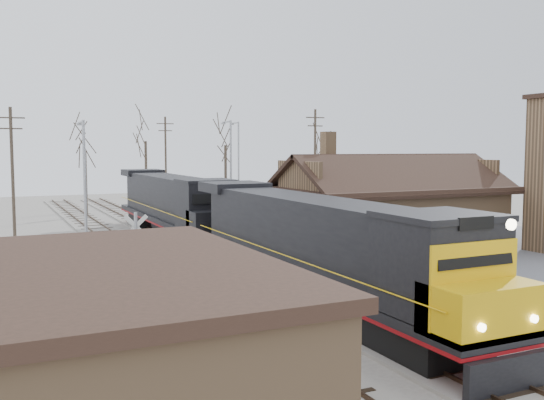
{
  "coord_description": "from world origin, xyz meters",
  "views": [
    {
      "loc": [
        -12.78,
        -21.57,
        6.84
      ],
      "look_at": [
        1.71,
        9.0,
        3.91
      ],
      "focal_mm": 40.0,
      "sensor_mm": 36.0,
      "label": 1
    }
  ],
  "objects": [
    {
      "name": "depot",
      "position": [
        11.99,
        12.0,
        2.41
      ],
      "size": [
        15.2,
        9.31,
        7.9
      ],
      "color": "#9A754F",
      "rests_on": "ground"
    },
    {
      "name": "tree_c",
      "position": [
        4.6,
        50.23,
        8.86
      ],
      "size": [
        5.08,
        5.08,
        12.44
      ],
      "color": "#382D23",
      "rests_on": "ground"
    },
    {
      "name": "road",
      "position": [
        0.0,
        0.0,
        0.01
      ],
      "size": [
        60.0,
        9.0,
        0.03
      ],
      "primitive_type": "cube",
      "color": "#5D5D62",
      "rests_on": "ground"
    },
    {
      "name": "tree_d",
      "position": [
        10.48,
        39.09,
        8.28
      ],
      "size": [
        4.74,
        4.74,
        11.62
      ],
      "color": "#382D23",
      "rests_on": "ground"
    },
    {
      "name": "locomotive_lead",
      "position": [
        0.0,
        0.48,
        2.56
      ],
      "size": [
        3.27,
        21.9,
        4.87
      ],
      "color": "black",
      "rests_on": "ground"
    },
    {
      "name": "ground",
      "position": [
        0.0,
        0.0,
        0.0
      ],
      "size": [
        140.0,
        140.0,
        0.0
      ],
      "primitive_type": "plane",
      "color": "#9F9A8F",
      "rests_on": "ground"
    },
    {
      "name": "utility_pole_c",
      "position": [
        16.19,
        29.79,
        5.5
      ],
      "size": [
        2.0,
        0.24,
        10.53
      ],
      "color": "#382D23",
      "rests_on": "ground"
    },
    {
      "name": "streetlight_a",
      "position": [
        -7.45,
        15.83,
        4.77
      ],
      "size": [
        0.25,
        2.04,
        8.47
      ],
      "color": "#A5A8AD",
      "rests_on": "ground"
    },
    {
      "name": "track_main",
      "position": [
        0.0,
        15.0,
        0.07
      ],
      "size": [
        3.4,
        90.0,
        0.24
      ],
      "color": "#9F9A8F",
      "rests_on": "ground"
    },
    {
      "name": "track_siding",
      "position": [
        -4.5,
        15.0,
        0.07
      ],
      "size": [
        3.4,
        90.0,
        0.24
      ],
      "color": "#9F9A8F",
      "rests_on": "ground"
    },
    {
      "name": "tree_e",
      "position": [
        20.74,
        35.88,
        6.49
      ],
      "size": [
        3.73,
        3.73,
        9.13
      ],
      "color": "#382D23",
      "rests_on": "ground"
    },
    {
      "name": "utility_pole_b",
      "position": [
        6.11,
        46.92,
        5.42
      ],
      "size": [
        2.0,
        0.24,
        10.38
      ],
      "color": "#382D23",
      "rests_on": "ground"
    },
    {
      "name": "utility_pole_a",
      "position": [
        -10.95,
        27.56,
        5.15
      ],
      "size": [
        2.0,
        0.24,
        9.85
      ],
      "color": "#382D23",
      "rests_on": "ground"
    },
    {
      "name": "tree_b",
      "position": [
        -3.84,
        40.42,
        7.56
      ],
      "size": [
        4.33,
        4.33,
        10.62
      ],
      "color": "#382D23",
      "rests_on": "ground"
    },
    {
      "name": "crossbuck_near",
      "position": [
        3.16,
        -4.81,
        1.92
      ],
      "size": [
        1.11,
        0.51,
        4.1
      ],
      "rotation": [
        0.0,
        0.0,
        0.38
      ],
      "color": "#A5A8AD",
      "rests_on": "ground"
    },
    {
      "name": "streetlight_b",
      "position": [
        5.43,
        24.85,
        5.07
      ],
      "size": [
        0.25,
        2.04,
        9.07
      ],
      "color": "#A5A8AD",
      "rests_on": "ground"
    },
    {
      "name": "streetlight_c",
      "position": [
        9.8,
        33.88,
        5.23
      ],
      "size": [
        0.25,
        2.04,
        9.38
      ],
      "color": "#A5A8AD",
      "rests_on": "ground"
    },
    {
      "name": "crossbuck_far",
      "position": [
        -7.0,
        4.36,
        1.9
      ],
      "size": [
        1.13,
        0.42,
        4.06
      ],
      "rotation": [
        0.0,
        0.0,
        2.84
      ],
      "color": "#A5A8AD",
      "rests_on": "ground"
    },
    {
      "name": "locomotive_trailing",
      "position": [
        0.0,
        22.65,
        2.56
      ],
      "size": [
        3.27,
        21.9,
        4.61
      ],
      "color": "black",
      "rests_on": "ground"
    }
  ]
}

